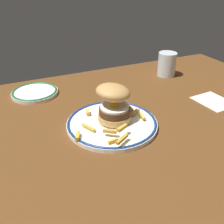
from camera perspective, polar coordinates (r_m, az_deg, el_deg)
The scene contains 7 objects.
ground_plane at distance 78.32cm, azimuth 0.57°, elevation -3.87°, with size 144.64×90.23×4.00cm, color #5A3517.
dinner_plate at distance 75.99cm, azimuth -0.00°, elevation -2.48°, with size 26.51×26.51×1.60cm.
burger at distance 74.29cm, azimuth 0.51°, elevation 2.18°, with size 11.50×11.54×11.15cm.
fries_pile at distance 72.86cm, azimuth 0.35°, elevation -2.54°, with size 22.86×21.16×2.72cm.
water_glass at distance 113.82cm, azimuth 11.92°, elevation 9.97°, with size 7.62×7.62×9.80cm.
side_plate at distance 98.98cm, azimuth -16.58°, elevation 4.17°, with size 16.56×16.56×1.60cm.
napkin at distance 96.52cm, azimuth 21.41°, elevation 2.24°, with size 10.53×12.66×0.40cm, color silver.
Camera 1 is at (-28.12, -59.23, 40.84)cm, focal length 41.69 mm.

